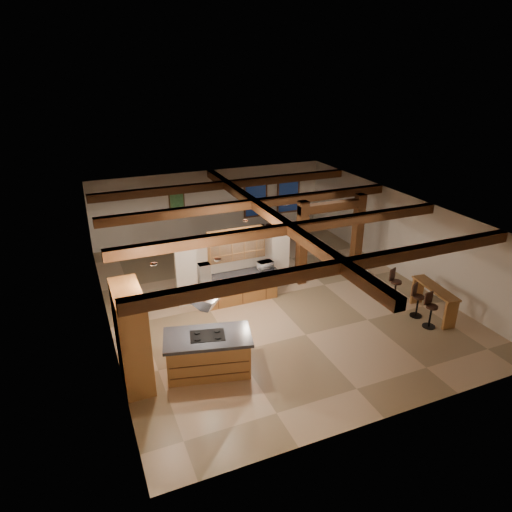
{
  "coord_description": "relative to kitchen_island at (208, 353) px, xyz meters",
  "views": [
    {
      "loc": [
        -5.48,
        -11.93,
        7.05
      ],
      "look_at": [
        -0.26,
        0.5,
        1.26
      ],
      "focal_mm": 32.0,
      "sensor_mm": 36.0,
      "label": 1
    }
  ],
  "objects": [
    {
      "name": "partition_wall",
      "position": [
        1.98,
        3.49,
        0.58
      ],
      "size": [
        3.8,
        0.18,
        2.2
      ],
      "primitive_type": "cube",
      "color": "beige",
      "rests_on": "ground"
    },
    {
      "name": "ground",
      "position": [
        2.98,
        2.99,
        -0.52
      ],
      "size": [
        12.0,
        12.0,
        0.0
      ],
      "primitive_type": "plane",
      "color": "#CDAE88",
      "rests_on": "ground"
    },
    {
      "name": "bar_counter",
      "position": [
        6.98,
        0.01,
        0.1
      ],
      "size": [
        0.65,
        1.8,
        0.93
      ],
      "color": "#9C5932",
      "rests_on": "ground"
    },
    {
      "name": "timber_posts",
      "position": [
        5.48,
        3.49,
        1.24
      ],
      "size": [
        2.5,
        0.3,
        2.9
      ],
      "color": "#432410",
      "rests_on": "ground"
    },
    {
      "name": "bar_stool_a",
      "position": [
        6.44,
        -0.45,
        0.01
      ],
      "size": [
        0.36,
        0.37,
        1.04
      ],
      "color": "black",
      "rests_on": "ground"
    },
    {
      "name": "bar_stool_b",
      "position": [
        6.49,
        0.17,
        0.0
      ],
      "size": [
        0.39,
        0.4,
        1.03
      ],
      "color": "black",
      "rests_on": "ground"
    },
    {
      "name": "side_table",
      "position": [
        6.92,
        7.99,
        -0.22
      ],
      "size": [
        0.5,
        0.5,
        0.6
      ],
      "primitive_type": "cube",
      "rotation": [
        0.0,
        0.0,
        -0.04
      ],
      "color": "#432410",
      "rests_on": "ground"
    },
    {
      "name": "bar_stool_c",
      "position": [
        6.48,
        1.17,
        0.03
      ],
      "size": [
        0.41,
        0.42,
        1.08
      ],
      "color": "black",
      "rests_on": "ground"
    },
    {
      "name": "back_counter",
      "position": [
        1.98,
        3.1,
        -0.05
      ],
      "size": [
        2.5,
        0.66,
        0.94
      ],
      "color": "#9C5932",
      "rests_on": "ground"
    },
    {
      "name": "room_walls",
      "position": [
        2.98,
        2.99,
        1.26
      ],
      "size": [
        12.0,
        12.0,
        12.0
      ],
      "color": "beige",
      "rests_on": "ground"
    },
    {
      "name": "dining_table",
      "position": [
        2.59,
        5.8,
        -0.2
      ],
      "size": [
        2.06,
        1.48,
        0.65
      ],
      "primitive_type": "imported",
      "rotation": [
        0.0,
        0.0,
        -0.27
      ],
      "color": "#3D1F0F",
      "rests_on": "ground"
    },
    {
      "name": "sofa",
      "position": [
        5.85,
        8.08,
        -0.24
      ],
      "size": [
        2.03,
        1.17,
        0.56
      ],
      "primitive_type": "imported",
      "rotation": [
        0.0,
        0.0,
        2.91
      ],
      "color": "black",
      "rests_on": "ground"
    },
    {
      "name": "back_windows",
      "position": [
        5.78,
        8.92,
        0.98
      ],
      "size": [
        2.7,
        0.07,
        1.7
      ],
      "color": "#432410",
      "rests_on": "room_walls"
    },
    {
      "name": "range_hood",
      "position": [
        0.0,
        0.0,
        1.26
      ],
      "size": [
        1.1,
        1.1,
        1.4
      ],
      "color": "silver",
      "rests_on": "room_walls"
    },
    {
      "name": "recessed_cans",
      "position": [
        0.45,
        1.05,
        2.35
      ],
      "size": [
        3.16,
        2.46,
        0.03
      ],
      "color": "silver",
      "rests_on": "room_walls"
    },
    {
      "name": "pantry_cabinet",
      "position": [
        -1.69,
        0.39,
        0.68
      ],
      "size": [
        0.67,
        1.6,
        2.4
      ],
      "color": "#9C5932",
      "rests_on": "ground"
    },
    {
      "name": "kitchen_island",
      "position": [
        0.0,
        0.0,
        0.0
      ],
      "size": [
        2.29,
        1.57,
        1.04
      ],
      "color": "#9C5932",
      "rests_on": "ground"
    },
    {
      "name": "ceiling_beams",
      "position": [
        2.98,
        2.99,
        2.24
      ],
      "size": [
        10.0,
        12.0,
        0.28
      ],
      "color": "#432410",
      "rests_on": "room_walls"
    },
    {
      "name": "dining_chairs",
      "position": [
        2.59,
        5.8,
        0.04
      ],
      "size": [
        1.89,
        1.89,
        1.1
      ],
      "color": "#432410",
      "rests_on": "ground"
    },
    {
      "name": "framed_art",
      "position": [
        1.48,
        8.92,
        1.18
      ],
      "size": [
        0.65,
        0.05,
        0.85
      ],
      "color": "#432410",
      "rests_on": "room_walls"
    },
    {
      "name": "table_lamp",
      "position": [
        6.92,
        7.99,
        0.3
      ],
      "size": [
        0.26,
        0.26,
        0.31
      ],
      "color": "black",
      "rests_on": "side_table"
    },
    {
      "name": "microwave",
      "position": [
        2.88,
        3.1,
        0.55
      ],
      "size": [
        0.5,
        0.37,
        0.26
      ],
      "primitive_type": "imported",
      "rotation": [
        0.0,
        0.0,
        3.25
      ],
      "color": "silver",
      "rests_on": "back_counter"
    },
    {
      "name": "upper_display_cabinet",
      "position": [
        1.98,
        3.3,
        1.33
      ],
      "size": [
        1.8,
        0.36,
        0.95
      ],
      "color": "#9C5932",
      "rests_on": "partition_wall"
    }
  ]
}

